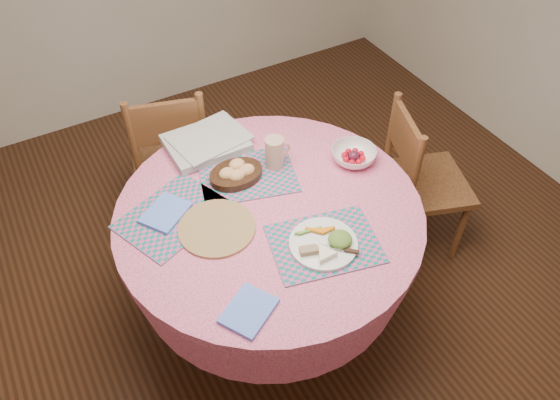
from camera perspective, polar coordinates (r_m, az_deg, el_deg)
The scene contains 15 objects.
ground at distance 2.77m, azimuth -0.92°, elevation -11.77°, with size 4.00×4.00×0.00m, color #331C0F.
dining_table at distance 2.32m, azimuth -1.08°, elevation -4.33°, with size 1.24×1.24×0.75m.
chair_right at distance 2.82m, azimuth 14.41°, elevation 2.16°, with size 0.49×0.50×0.86m.
chair_back at distance 2.92m, azimuth -11.20°, elevation 4.91°, with size 0.51×0.49×0.89m.
placemat_front at distance 2.06m, azimuth 4.67°, elevation -4.58°, with size 0.40×0.30×0.01m, color #147373.
placemat_left at distance 2.19m, azimuth -11.12°, elevation -1.60°, with size 0.40×0.30×0.01m, color #147373.
placemat_back at distance 2.32m, azimuth -3.41°, elevation 2.63°, with size 0.40×0.30×0.01m, color #147373.
wicker_trivet at distance 2.11m, azimuth -6.62°, elevation -2.92°, with size 0.30×0.30×0.01m, color olive.
napkin_near at distance 1.87m, azimuth -3.29°, elevation -11.47°, with size 0.18×0.14×0.01m, color #5F84F6.
napkin_far at distance 2.19m, azimuth -11.87°, elevation -1.31°, with size 0.18×0.14×0.01m, color #5F84F6.
dinner_plate at distance 2.04m, azimuth 4.84°, elevation -4.44°, with size 0.26×0.26×0.05m.
bread_bowl at distance 2.28m, azimuth -4.59°, elevation 2.86°, with size 0.23×0.23×0.08m.
latte_mug at distance 2.31m, azimuth -0.53°, elevation 5.00°, with size 0.12×0.08×0.14m.
fruit_bowl at distance 2.39m, azimuth 7.70°, elevation 4.63°, with size 0.22×0.22×0.06m.
newspaper_stack at distance 2.46m, azimuth -7.70°, elevation 6.04°, with size 0.37×0.30×0.04m.
Camera 1 is at (-0.70, -1.32, 2.33)m, focal length 35.00 mm.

